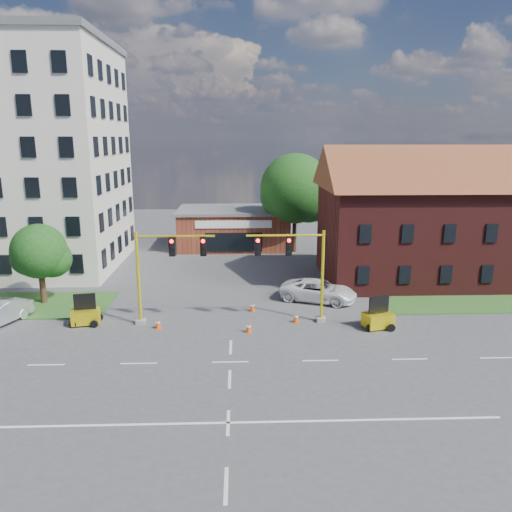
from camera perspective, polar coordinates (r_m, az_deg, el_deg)
name	(u,v)px	position (r m, az deg, el deg)	size (l,w,h in m)	color
ground	(230,362)	(28.07, -2.97, -12.00)	(120.00, 120.00, 0.00)	#444447
grass_verge_ne	(476,304)	(40.37, 23.83, -5.06)	(14.00, 4.00, 0.08)	#25541F
lane_markings	(229,389)	(25.39, -3.07, -14.90)	(60.00, 36.00, 0.01)	white
office_block	(14,157)	(51.54, -25.94, 10.18)	(18.40, 15.40, 20.60)	beige
brick_shop	(234,227)	(56.21, -2.54, 3.29)	(12.40, 8.40, 4.30)	maroon
townhouse_row	(445,211)	(45.30, 20.76, 4.80)	(21.00, 11.00, 11.50)	#4C1816
tree_large	(299,191)	(53.10, 4.89, 7.39)	(7.73, 7.36, 10.48)	#331F12
tree_nw_front	(43,253)	(39.54, -23.21, 0.29)	(4.20, 4.00, 5.98)	#331F12
signal_mast_west	(163,266)	(32.74, -10.54, -1.17)	(5.30, 0.60, 6.20)	gray
signal_mast_east	(298,265)	(32.61, 4.78, -1.05)	(5.30, 0.60, 6.20)	gray
trailer_west	(86,315)	(34.89, -18.87, -6.42)	(1.96, 1.48, 2.02)	yellow
trailer_east	(378,319)	(33.37, 13.77, -6.95)	(2.08, 1.68, 2.06)	yellow
cone_a	(158,324)	(33.04, -11.13, -7.59)	(0.40, 0.40, 0.70)	#E24A0B
cone_b	(249,328)	(31.80, -0.83, -8.18)	(0.40, 0.40, 0.70)	#E24A0B
cone_c	(296,318)	(33.54, 4.60, -7.05)	(0.40, 0.40, 0.70)	#E24A0B
cone_d	(252,307)	(35.53, -0.41, -5.81)	(0.40, 0.40, 0.70)	#E24A0B
pickup_white	(319,291)	(37.90, 7.16, -3.95)	(2.63, 5.70, 1.59)	white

